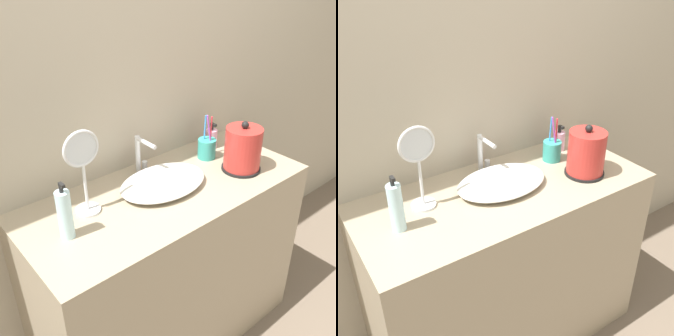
% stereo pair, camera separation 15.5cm
% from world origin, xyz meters
% --- Properties ---
extents(wall_back, '(6.00, 0.04, 2.60)m').
position_xyz_m(wall_back, '(0.00, 0.55, 1.30)').
color(wall_back, '#ADA38E').
rests_on(wall_back, ground_plane).
extents(vanity_counter, '(1.23, 0.53, 0.87)m').
position_xyz_m(vanity_counter, '(0.00, 0.26, 0.43)').
color(vanity_counter, gray).
rests_on(vanity_counter, ground_plane).
extents(sink_basin, '(0.39, 0.27, 0.05)m').
position_xyz_m(sink_basin, '(-0.01, 0.29, 0.89)').
color(sink_basin, white).
rests_on(sink_basin, vanity_counter).
extents(faucet, '(0.06, 0.13, 0.17)m').
position_xyz_m(faucet, '(-0.00, 0.44, 0.96)').
color(faucet, silver).
rests_on(faucet, vanity_counter).
extents(electric_kettle, '(0.17, 0.17, 0.23)m').
position_xyz_m(electric_kettle, '(0.36, 0.18, 0.96)').
color(electric_kettle, black).
rests_on(electric_kettle, vanity_counter).
extents(toothbrush_cup, '(0.08, 0.08, 0.22)m').
position_xyz_m(toothbrush_cup, '(0.32, 0.36, 0.92)').
color(toothbrush_cup, teal).
rests_on(toothbrush_cup, vanity_counter).
extents(lotion_bottle, '(0.05, 0.05, 0.22)m').
position_xyz_m(lotion_bottle, '(-0.46, 0.25, 0.96)').
color(lotion_bottle, silver).
rests_on(lotion_bottle, vanity_counter).
extents(shampoo_bottle, '(0.06, 0.06, 0.13)m').
position_xyz_m(shampoo_bottle, '(0.42, 0.43, 0.92)').
color(shampoo_bottle, '#EAA8C6').
rests_on(shampoo_bottle, vanity_counter).
extents(vanity_mirror, '(0.14, 0.10, 0.33)m').
position_xyz_m(vanity_mirror, '(-0.33, 0.34, 1.06)').
color(vanity_mirror, silver).
rests_on(vanity_mirror, vanity_counter).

